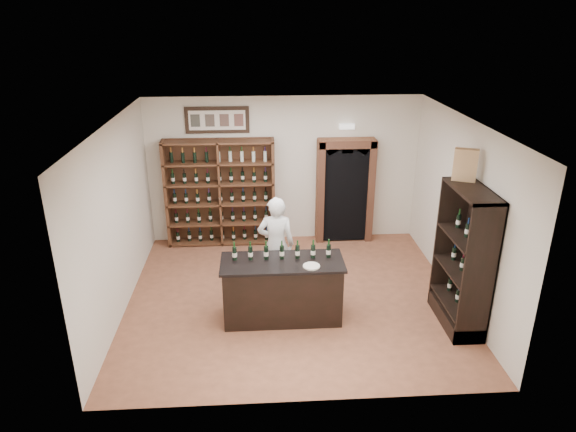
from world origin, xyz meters
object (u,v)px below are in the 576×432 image
object	(u,v)px
tasting_counter	(282,290)
wine_crate	(465,165)
counter_bottle_0	(235,254)
side_cabinet	(463,279)
wine_shelf	(220,193)
shopkeeper	(276,245)

from	to	relation	value
tasting_counter	wine_crate	distance (m)	3.33
tasting_counter	counter_bottle_0	bearing A→B (deg)	172.87
tasting_counter	counter_bottle_0	world-z (taller)	counter_bottle_0
counter_bottle_0	side_cabinet	distance (m)	3.48
wine_shelf	wine_crate	bearing A→B (deg)	-36.71
wine_shelf	tasting_counter	distance (m)	3.19
wine_shelf	shopkeeper	distance (m)	2.31
tasting_counter	wine_crate	xyz separation A→B (m)	(2.70, 0.10, 1.95)
side_cabinet	wine_shelf	bearing A→B (deg)	139.79
wine_crate	shopkeeper	bearing A→B (deg)	-171.96
wine_crate	side_cabinet	bearing A→B (deg)	-62.35
counter_bottle_0	shopkeeper	xyz separation A→B (m)	(0.66, 0.80, -0.25)
tasting_counter	shopkeeper	world-z (taller)	shopkeeper
counter_bottle_0	side_cabinet	bearing A→B (deg)	-6.46
tasting_counter	shopkeeper	distance (m)	0.96
wine_shelf	side_cabinet	bearing A→B (deg)	-40.21
counter_bottle_0	shopkeeper	distance (m)	1.07
wine_shelf	counter_bottle_0	bearing A→B (deg)	-82.39
counter_bottle_0	shopkeeper	bearing A→B (deg)	50.24
counter_bottle_0	wine_crate	world-z (taller)	wine_crate
side_cabinet	wine_crate	bearing A→B (deg)	93.68
wine_crate	wine_shelf	bearing A→B (deg)	167.25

